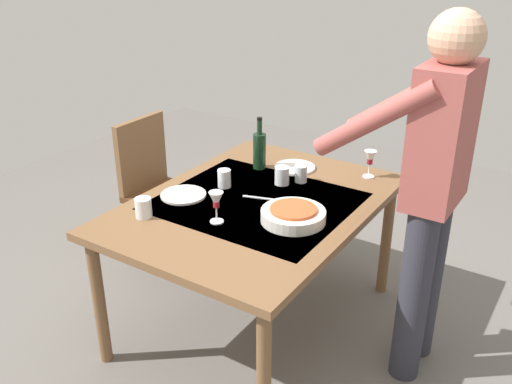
{
  "coord_description": "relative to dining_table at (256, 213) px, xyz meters",
  "views": [
    {
      "loc": [
        2.11,
        1.37,
        1.94
      ],
      "look_at": [
        0.0,
        0.0,
        0.78
      ],
      "focal_mm": 39.5,
      "sensor_mm": 36.0,
      "label": 1
    }
  ],
  "objects": [
    {
      "name": "dinner_plate_near",
      "position": [
        0.15,
        -0.34,
        0.07
      ],
      "size": [
        0.23,
        0.23,
        0.01
      ],
      "primitive_type": "cylinder",
      "color": "white",
      "rests_on": "dining_table"
    },
    {
      "name": "dinner_plate_far",
      "position": [
        -0.48,
        -0.05,
        0.07
      ],
      "size": [
        0.23,
        0.23,
        0.01
      ],
      "primitive_type": "cylinder",
      "color": "white",
      "rests_on": "dining_table"
    },
    {
      "name": "table_fork",
      "position": [
        -0.04,
        -0.0,
        0.07
      ],
      "size": [
        0.07,
        0.18,
        0.0
      ],
      "primitive_type": "cube",
      "rotation": [
        0.0,
        0.0,
        0.3
      ],
      "color": "silver",
      "rests_on": "dining_table"
    },
    {
      "name": "wine_bottle",
      "position": [
        -0.38,
        -0.22,
        0.18
      ],
      "size": [
        0.07,
        0.07,
        0.3
      ],
      "color": "black",
      "rests_on": "dining_table"
    },
    {
      "name": "wine_glass_right",
      "position": [
        0.28,
        -0.03,
        0.17
      ],
      "size": [
        0.07,
        0.07,
        0.15
      ],
      "color": "white",
      "rests_on": "dining_table"
    },
    {
      "name": "person_server",
      "position": [
        -0.16,
        0.8,
        0.3
      ],
      "size": [
        0.42,
        0.61,
        1.69
      ],
      "color": "#2D2D38",
      "rests_on": "ground_plane"
    },
    {
      "name": "chair_near",
      "position": [
        -0.25,
        -0.92,
        -0.14
      ],
      "size": [
        0.4,
        0.4,
        0.91
      ],
      "color": "#523019",
      "rests_on": "ground_plane"
    },
    {
      "name": "water_cup_near_right",
      "position": [
        -0.33,
        0.07,
        0.11
      ],
      "size": [
        0.07,
        0.07,
        0.09
      ],
      "primitive_type": "cylinder",
      "color": "silver",
      "rests_on": "dining_table"
    },
    {
      "name": "dining_table",
      "position": [
        0.0,
        0.0,
        0.0
      ],
      "size": [
        1.46,
        1.07,
        0.73
      ],
      "color": "brown",
      "rests_on": "ground_plane"
    },
    {
      "name": "water_cup_near_left",
      "position": [
        0.43,
        -0.35,
        0.12
      ],
      "size": [
        0.08,
        0.08,
        0.09
      ],
      "primitive_type": "cylinder",
      "color": "silver",
      "rests_on": "dining_table"
    },
    {
      "name": "water_cup_far_left",
      "position": [
        -0.06,
        -0.23,
        0.12
      ],
      "size": [
        0.07,
        0.07,
        0.09
      ],
      "primitive_type": "cylinder",
      "color": "silver",
      "rests_on": "dining_table"
    },
    {
      "name": "serving_bowl_pasta",
      "position": [
        0.09,
        0.26,
        0.1
      ],
      "size": [
        0.3,
        0.3,
        0.07
      ],
      "color": "white",
      "rests_on": "dining_table"
    },
    {
      "name": "wine_glass_left",
      "position": [
        -0.59,
        0.35,
        0.17
      ],
      "size": [
        0.07,
        0.07,
        0.15
      ],
      "color": "white",
      "rests_on": "dining_table"
    },
    {
      "name": "ground_plane",
      "position": [
        0.0,
        0.0,
        -0.66
      ],
      "size": [
        6.0,
        6.0,
        0.0
      ],
      "primitive_type": "plane",
      "color": "#66605B"
    },
    {
      "name": "water_cup_far_right",
      "position": [
        -0.25,
        -0.0,
        0.12
      ],
      "size": [
        0.08,
        0.08,
        0.1
      ],
      "primitive_type": "cylinder",
      "color": "silver",
      "rests_on": "dining_table"
    }
  ]
}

